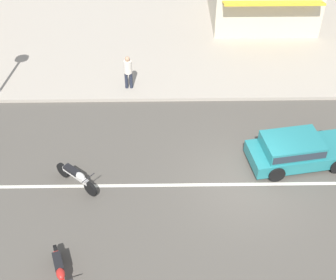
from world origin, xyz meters
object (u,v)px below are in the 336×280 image
at_px(hatchback_teal_0, 297,150).
at_px(motorcycle_1, 76,176).
at_px(pedestrian_near_clock, 128,70).
at_px(motorcycle_0, 60,271).

xyz_separation_m(hatchback_teal_0, motorcycle_1, (-7.78, -1.07, -0.16)).
height_order(hatchback_teal_0, pedestrian_near_clock, pedestrian_near_clock).
xyz_separation_m(motorcycle_0, motorcycle_1, (-0.04, 3.72, 0.00)).
bearing_deg(motorcycle_0, hatchback_teal_0, 31.74).
xyz_separation_m(motorcycle_1, pedestrian_near_clock, (1.52, 5.72, 0.62)).
bearing_deg(pedestrian_near_clock, motorcycle_1, -104.88).
distance_m(motorcycle_1, pedestrian_near_clock, 5.95).
bearing_deg(motorcycle_1, hatchback_teal_0, 7.79).
distance_m(hatchback_teal_0, motorcycle_1, 7.86).
relative_size(hatchback_teal_0, motorcycle_1, 2.57).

